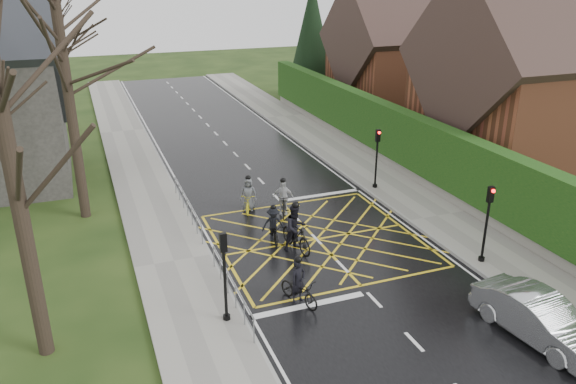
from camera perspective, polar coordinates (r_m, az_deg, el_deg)
ground at (r=23.78m, az=2.91°, el=-4.83°), size 120.00×120.00×0.00m
road at (r=23.78m, az=2.91°, el=-4.82°), size 9.00×80.00×0.01m
sidewalk_right at (r=26.53m, az=14.90°, el=-2.48°), size 3.00×80.00×0.15m
sidewalk_left at (r=22.27m, az=-11.50°, el=-7.01°), size 3.00×80.00×0.15m
stone_wall at (r=31.96m, az=11.42°, el=2.53°), size 0.50×38.00×0.70m
hedge at (r=31.45m, az=11.66°, el=5.55°), size 0.90×38.00×2.80m
house_near at (r=33.65m, az=24.18°, el=9.76°), size 11.80×9.80×11.30m
house_far at (r=44.60m, az=11.45°, el=13.23°), size 9.80×8.80×10.30m
conifer at (r=49.73m, az=2.43°, el=15.19°), size 4.60×4.60×10.00m
tree_front at (r=16.09m, az=-26.65°, el=4.46°), size 7.56×7.56×9.36m
tree_near at (r=25.59m, az=-22.11°, el=14.13°), size 9.24×9.24×11.44m
tree_mid at (r=33.53m, az=-24.07°, el=16.54°), size 10.08×10.08×12.48m
tree_far at (r=41.59m, az=-22.42°, el=15.43°), size 8.40×8.40×10.40m
railing_south at (r=19.15m, az=-5.78°, el=-9.30°), size 0.05×5.04×1.03m
railing_north at (r=25.73m, az=-10.22°, el=-1.11°), size 0.05×6.04×1.03m
traffic_light_ne at (r=28.78m, az=8.98°, el=3.31°), size 0.24×0.31×3.21m
traffic_light_se at (r=22.39m, az=19.50°, el=-3.18°), size 0.24×0.31×3.21m
traffic_light_sw at (r=17.78m, az=-6.44°, el=-8.67°), size 0.24×0.31×3.21m
cyclist_rear at (r=19.26m, az=1.12°, el=-9.72°), size 1.22×1.90×1.75m
cyclist_back at (r=22.57m, az=0.80°, el=-4.08°), size 1.05×2.16×2.10m
cyclist_mid at (r=23.37m, az=-1.45°, el=-3.68°), size 1.05×1.75×1.63m
cyclist_front at (r=25.84m, az=-0.47°, el=-0.94°), size 1.11×1.85×1.80m
cyclist_lead at (r=26.38m, az=-3.99°, el=-0.66°), size 1.28×1.88×1.74m
car at (r=19.13m, az=24.16°, el=-11.59°), size 2.07×4.49×1.43m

